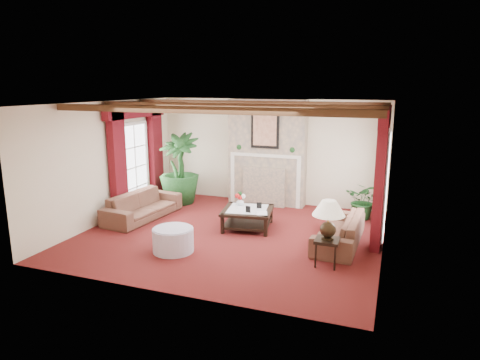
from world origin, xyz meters
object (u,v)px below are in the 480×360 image
at_px(coffee_table, 248,218).
at_px(ottoman, 173,240).
at_px(side_table, 327,252).
at_px(potted_palm, 180,184).
at_px(sofa_right, 339,225).
at_px(sofa_left, 143,201).

relative_size(coffee_table, ottoman, 1.37).
xyz_separation_m(side_table, ottoman, (-2.79, -0.35, -0.02)).
bearing_deg(potted_palm, sofa_right, -20.30).
bearing_deg(coffee_table, side_table, -45.13).
distance_m(sofa_left, coffee_table, 2.54).
height_order(sofa_left, sofa_right, sofa_left).
distance_m(potted_palm, side_table, 5.06).
bearing_deg(coffee_table, ottoman, -125.50).
height_order(potted_palm, ottoman, potted_palm).
bearing_deg(sofa_right, potted_palm, -108.50).
relative_size(sofa_left, ottoman, 2.77).
distance_m(side_table, ottoman, 2.81).
bearing_deg(side_table, ottoman, -172.86).
relative_size(sofa_left, sofa_right, 1.06).
bearing_deg(potted_palm, sofa_left, -96.99).
bearing_deg(sofa_left, coffee_table, -79.97).
bearing_deg(sofa_right, ottoman, -61.09).
distance_m(potted_palm, ottoman, 3.41).
bearing_deg(ottoman, sofa_right, 27.10).
bearing_deg(sofa_left, sofa_right, -85.36).
bearing_deg(sofa_right, sofa_left, -89.59).
relative_size(sofa_left, side_table, 4.43).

